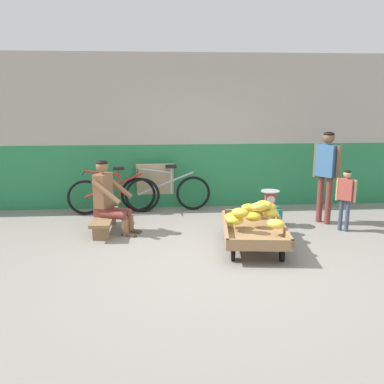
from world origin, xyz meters
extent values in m
plane|color=gray|center=(0.00, 0.00, 0.00)|extent=(80.00, 80.00, 0.00)
cube|color=#287F4C|center=(0.00, 3.01, 0.60)|extent=(16.00, 0.30, 1.21)
cube|color=#A8A399|center=(0.00, 3.01, 2.04)|extent=(16.00, 0.30, 1.65)
cube|color=#99754C|center=(0.65, 0.55, 0.23)|extent=(1.00, 1.53, 0.05)
cube|color=#99754C|center=(0.25, 0.59, 0.31)|extent=(0.20, 1.44, 0.10)
cube|color=#99754C|center=(1.04, 0.50, 0.31)|extent=(0.20, 1.44, 0.10)
cube|color=#99754C|center=(0.72, 1.24, 0.31)|extent=(0.84, 0.13, 0.10)
cube|color=#99754C|center=(0.57, -0.15, 0.31)|extent=(0.84, 0.13, 0.10)
cylinder|color=black|center=(0.39, 1.09, 0.09)|extent=(0.07, 0.18, 0.18)
cylinder|color=black|center=(1.02, 1.01, 0.09)|extent=(0.07, 0.18, 0.18)
cylinder|color=black|center=(0.28, 0.08, 0.09)|extent=(0.07, 0.18, 0.18)
cylinder|color=black|center=(0.90, 0.01, 0.09)|extent=(0.07, 0.18, 0.18)
ellipsoid|color=yellow|center=(0.88, 0.27, 0.42)|extent=(0.30, 0.28, 0.13)
ellipsoid|color=yellow|center=(0.95, 0.78, 0.42)|extent=(0.27, 0.22, 0.13)
ellipsoid|color=gold|center=(0.70, 1.12, 0.42)|extent=(0.26, 0.21, 0.13)
ellipsoid|color=yellow|center=(0.37, 0.64, 0.42)|extent=(0.26, 0.21, 0.13)
ellipsoid|color=gold|center=(1.01, 1.11, 0.42)|extent=(0.27, 0.23, 0.13)
ellipsoid|color=yellow|center=(0.37, 0.49, 0.42)|extent=(0.30, 0.27, 0.13)
ellipsoid|color=gold|center=(0.65, 0.64, 0.42)|extent=(0.29, 0.25, 0.13)
ellipsoid|color=yellow|center=(0.85, 0.80, 0.55)|extent=(0.30, 0.29, 0.13)
ellipsoid|color=gold|center=(0.42, 0.43, 0.55)|extent=(0.30, 0.27, 0.13)
ellipsoid|color=yellow|center=(0.74, 0.69, 0.55)|extent=(0.26, 0.20, 0.13)
cube|color=olive|center=(-1.53, 1.42, 0.24)|extent=(0.33, 1.11, 0.05)
cube|color=olive|center=(-1.52, 1.81, 0.11)|extent=(0.24, 0.09, 0.22)
cube|color=olive|center=(-1.54, 1.04, 0.11)|extent=(0.24, 0.09, 0.22)
cylinder|color=brown|center=(-1.13, 1.36, 0.14)|extent=(0.10, 0.10, 0.27)
cube|color=#4C3D2D|center=(-1.07, 1.34, 0.02)|extent=(0.24, 0.17, 0.04)
cylinder|color=brown|center=(-1.31, 1.43, 0.32)|extent=(0.42, 0.27, 0.13)
cylinder|color=brown|center=(-1.19, 1.19, 0.14)|extent=(0.10, 0.10, 0.27)
cube|color=#4C3D2D|center=(-1.14, 1.17, 0.02)|extent=(0.24, 0.17, 0.04)
cylinder|color=brown|center=(-1.38, 1.27, 0.32)|extent=(0.42, 0.27, 0.13)
cube|color=brown|center=(-1.53, 1.42, 0.34)|extent=(0.31, 0.34, 0.14)
cube|color=brown|center=(-1.53, 1.42, 0.67)|extent=(0.29, 0.36, 0.52)
cylinder|color=brown|center=(-1.31, 1.55, 0.70)|extent=(0.46, 0.25, 0.36)
cylinder|color=brown|center=(-1.46, 1.18, 0.70)|extent=(0.46, 0.25, 0.36)
sphere|color=brown|center=(-1.53, 1.42, 1.05)|extent=(0.19, 0.19, 0.19)
ellipsoid|color=black|center=(-1.53, 1.42, 1.10)|extent=(0.17, 0.17, 0.09)
cube|color=#19847F|center=(1.13, 1.54, 0.15)|extent=(0.36, 0.28, 0.30)
cylinder|color=#28282D|center=(1.13, 1.54, 0.32)|extent=(0.20, 0.20, 0.03)
cube|color=#C6384C|center=(1.13, 1.54, 0.45)|extent=(0.16, 0.10, 0.24)
cylinder|color=white|center=(1.13, 1.49, 0.45)|extent=(0.13, 0.01, 0.13)
cylinder|color=#B2B5BA|center=(1.13, 1.54, 0.58)|extent=(0.30, 0.30, 0.01)
torus|color=black|center=(-1.99, 2.44, 0.32)|extent=(0.64, 0.11, 0.64)
torus|color=black|center=(-0.98, 2.54, 0.32)|extent=(0.64, 0.11, 0.64)
cylinder|color=#AD231E|center=(-1.49, 2.49, 0.52)|extent=(1.03, 0.13, 0.43)
cylinder|color=#AD231E|center=(-1.39, 2.50, 0.56)|extent=(0.04, 0.04, 0.48)
cylinder|color=#AD231E|center=(-1.69, 2.47, 0.76)|extent=(0.62, 0.09, 0.12)
cube|color=black|center=(-1.39, 2.50, 0.83)|extent=(0.21, 0.12, 0.05)
cylinder|color=black|center=(-1.99, 2.44, 0.78)|extent=(0.07, 0.48, 0.03)
torus|color=black|center=(-1.06, 2.60, 0.32)|extent=(0.64, 0.07, 0.64)
torus|color=black|center=(-0.04, 2.63, 0.32)|extent=(0.64, 0.07, 0.64)
cylinder|color=#9EA0A5|center=(-0.55, 2.62, 0.52)|extent=(1.03, 0.07, 0.43)
cylinder|color=#9EA0A5|center=(-0.45, 2.62, 0.56)|extent=(0.04, 0.04, 0.48)
cylinder|color=#9EA0A5|center=(-0.75, 2.61, 0.76)|extent=(0.62, 0.05, 0.12)
cube|color=black|center=(-0.45, 2.62, 0.83)|extent=(0.20, 0.11, 0.05)
cylinder|color=black|center=(-1.06, 2.60, 0.78)|extent=(0.04, 0.48, 0.03)
cube|color=#C6B289|center=(-0.74, 2.83, 0.43)|extent=(0.70, 0.25, 0.88)
cylinder|color=brown|center=(2.13, 1.57, 0.40)|extent=(0.10, 0.10, 0.80)
cylinder|color=brown|center=(2.03, 1.69, 0.40)|extent=(0.10, 0.10, 0.80)
cube|color=#386693|center=(2.08, 1.63, 1.06)|extent=(0.35, 0.38, 0.52)
cylinder|color=brown|center=(2.21, 1.46, 1.04)|extent=(0.07, 0.07, 0.56)
cylinder|color=brown|center=(1.95, 1.80, 1.04)|extent=(0.07, 0.07, 0.56)
sphere|color=brown|center=(2.08, 1.63, 1.44)|extent=(0.19, 0.19, 0.19)
ellipsoid|color=black|center=(2.08, 1.63, 1.49)|extent=(0.17, 0.17, 0.09)
cylinder|color=#38425B|center=(2.27, 1.15, 0.25)|extent=(0.06, 0.06, 0.51)
cylinder|color=#38425B|center=(2.20, 1.22, 0.25)|extent=(0.06, 0.06, 0.51)
cube|color=#B24C42|center=(2.24, 1.18, 0.67)|extent=(0.24, 0.23, 0.33)
cylinder|color=tan|center=(2.34, 1.10, 0.66)|extent=(0.05, 0.05, 0.35)
cylinder|color=tan|center=(2.13, 1.27, 0.66)|extent=(0.05, 0.05, 0.35)
sphere|color=tan|center=(2.24, 1.18, 0.92)|extent=(0.12, 0.12, 0.12)
ellipsoid|color=black|center=(2.24, 1.18, 0.95)|extent=(0.11, 0.11, 0.05)
camera|label=1|loc=(-0.66, -5.02, 2.09)|focal=39.47mm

